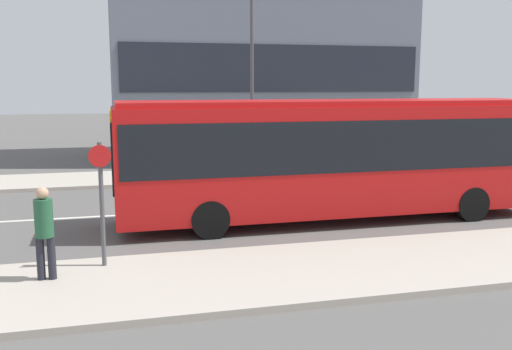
{
  "coord_description": "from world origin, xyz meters",
  "views": [
    {
      "loc": [
        -2.34,
        -16.63,
        3.77
      ],
      "look_at": [
        1.52,
        -1.66,
        1.3
      ],
      "focal_mm": 40.0,
      "sensor_mm": 36.0,
      "label": 1
    }
  ],
  "objects_px": {
    "pedestrian_near_stop": "(44,227)",
    "bus_stop_sign": "(101,194)",
    "parked_car_0": "(452,162)",
    "city_bus": "(333,152)",
    "street_lamp": "(252,58)"
  },
  "relations": [
    {
      "from": "city_bus",
      "to": "parked_car_0",
      "type": "relative_size",
      "value": 3.04
    },
    {
      "from": "city_bus",
      "to": "parked_car_0",
      "type": "xyz_separation_m",
      "value": [
        7.33,
        5.36,
        -1.25
      ]
    },
    {
      "from": "city_bus",
      "to": "parked_car_0",
      "type": "height_order",
      "value": "city_bus"
    },
    {
      "from": "parked_car_0",
      "to": "pedestrian_near_stop",
      "type": "xyz_separation_m",
      "value": [
        -14.57,
        -9.06,
        0.48
      ]
    },
    {
      "from": "pedestrian_near_stop",
      "to": "bus_stop_sign",
      "type": "height_order",
      "value": "bus_stop_sign"
    },
    {
      "from": "street_lamp",
      "to": "parked_car_0",
      "type": "bearing_deg",
      "value": -14.11
    },
    {
      "from": "parked_car_0",
      "to": "pedestrian_near_stop",
      "type": "bearing_deg",
      "value": -148.11
    },
    {
      "from": "bus_stop_sign",
      "to": "street_lamp",
      "type": "relative_size",
      "value": 0.33
    },
    {
      "from": "bus_stop_sign",
      "to": "street_lamp",
      "type": "bearing_deg",
      "value": 61.37
    },
    {
      "from": "parked_car_0",
      "to": "pedestrian_near_stop",
      "type": "relative_size",
      "value": 2.21
    },
    {
      "from": "city_bus",
      "to": "street_lamp",
      "type": "xyz_separation_m",
      "value": [
        -0.49,
        7.32,
        2.84
      ]
    },
    {
      "from": "pedestrian_near_stop",
      "to": "bus_stop_sign",
      "type": "relative_size",
      "value": 0.7
    },
    {
      "from": "pedestrian_near_stop",
      "to": "bus_stop_sign",
      "type": "xyz_separation_m",
      "value": [
        1.04,
        0.58,
        0.47
      ]
    },
    {
      "from": "pedestrian_near_stop",
      "to": "street_lamp",
      "type": "distance_m",
      "value": 13.42
    },
    {
      "from": "pedestrian_near_stop",
      "to": "street_lamp",
      "type": "bearing_deg",
      "value": 63.14
    }
  ]
}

